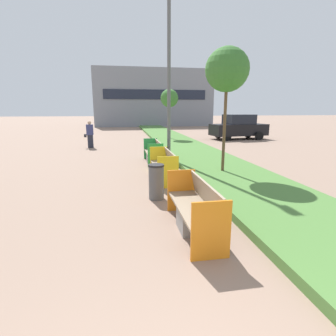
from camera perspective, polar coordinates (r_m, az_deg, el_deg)
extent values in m
cube|color=#4C7A38|center=(13.01, 6.16, 3.06)|extent=(2.80, 120.00, 0.18)
cube|color=gray|center=(37.60, -3.27, 14.90)|extent=(15.63, 5.71, 7.42)
cube|color=#1E2333|center=(34.74, -2.71, 15.70)|extent=(13.13, 0.08, 1.20)
cube|color=gray|center=(5.07, 5.41, -11.13)|extent=(0.52, 0.60, 0.42)
cube|color=gray|center=(4.98, 5.47, -8.71)|extent=(0.58, 2.01, 0.05)
cube|color=gray|center=(4.97, 8.55, -5.64)|extent=(0.14, 1.92, 0.48)
cube|color=orange|center=(4.07, 9.34, -13.40)|extent=(0.62, 0.04, 0.94)
cube|color=orange|center=(5.90, 2.87, -4.87)|extent=(0.62, 0.04, 0.94)
cube|color=gray|center=(8.55, -1.13, -1.13)|extent=(0.52, 0.60, 0.42)
cube|color=gray|center=(8.50, -1.14, 0.37)|extent=(0.58, 1.94, 0.05)
cube|color=gray|center=(8.49, 0.66, 2.17)|extent=(0.14, 1.86, 0.48)
cube|color=yellow|center=(7.54, 0.00, -0.97)|extent=(0.62, 0.04, 0.94)
cube|color=yellow|center=(9.45, -2.04, 1.83)|extent=(0.62, 0.04, 0.94)
cube|color=gray|center=(11.28, -3.30, 2.24)|extent=(0.52, 0.60, 0.42)
cube|color=gray|center=(11.24, -3.31, 3.39)|extent=(0.58, 1.84, 0.05)
cube|color=gray|center=(11.24, -1.96, 4.75)|extent=(0.14, 1.77, 0.48)
cube|color=#238C3D|center=(10.32, -2.72, 2.74)|extent=(0.62, 0.04, 0.94)
cube|color=#238C3D|center=(12.17, -3.83, 4.25)|extent=(0.62, 0.04, 0.94)
cylinder|color=#4C4F51|center=(6.66, -2.57, -3.23)|extent=(0.39, 0.39, 0.85)
cylinder|color=black|center=(6.55, -2.61, 0.56)|extent=(0.40, 0.40, 0.05)
cylinder|color=#56595B|center=(11.08, 0.21, 22.10)|extent=(0.14, 0.14, 8.12)
cylinder|color=brown|center=(9.04, 12.15, 7.96)|extent=(0.10, 0.10, 3.10)
sphere|color=#38702D|center=(9.10, 12.75, 20.18)|extent=(1.40, 1.40, 1.40)
cylinder|color=brown|center=(19.17, 0.30, 9.94)|extent=(0.10, 0.10, 2.66)
sphere|color=#38702D|center=(19.16, 0.31, 14.95)|extent=(1.26, 1.26, 1.26)
cube|color=#232633|center=(16.32, -16.51, 5.59)|extent=(0.30, 0.22, 0.76)
cube|color=navy|center=(16.25, -16.67, 7.98)|extent=(0.38, 0.24, 0.61)
sphere|color=tan|center=(16.23, -16.76, 9.43)|extent=(0.21, 0.21, 0.21)
cube|color=#232328|center=(16.32, -17.57, 6.73)|extent=(0.12, 0.20, 0.18)
cube|color=black|center=(20.91, 15.08, 8.06)|extent=(4.37, 2.23, 0.84)
cube|color=black|center=(20.86, 15.20, 10.19)|extent=(2.26, 1.78, 0.72)
cylinder|color=black|center=(20.71, 19.24, 6.58)|extent=(0.60, 0.20, 0.60)
cylinder|color=black|center=(22.29, 17.01, 7.12)|extent=(0.60, 0.20, 0.60)
cylinder|color=black|center=(19.62, 12.74, 6.67)|extent=(0.60, 0.20, 0.60)
cylinder|color=black|center=(21.28, 10.89, 7.21)|extent=(0.60, 0.20, 0.60)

